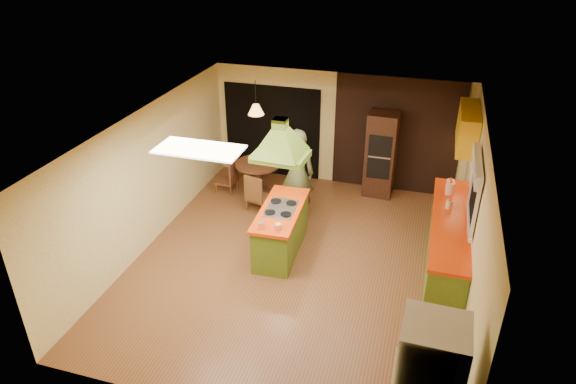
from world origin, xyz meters
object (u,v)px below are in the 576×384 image
(kitchen_island, at_px, (281,229))
(wall_oven, at_px, (381,154))
(canister_large, at_px, (450,188))
(man, at_px, (297,175))
(dining_table, at_px, (258,172))
(refrigerator, at_px, (427,384))

(kitchen_island, distance_m, wall_oven, 3.07)
(canister_large, bearing_deg, man, -178.67)
(man, bearing_deg, canister_large, 160.03)
(man, bearing_deg, dining_table, -56.64)
(canister_large, bearing_deg, wall_oven, 134.44)
(kitchen_island, distance_m, refrigerator, 4.13)
(dining_table, bearing_deg, man, -35.33)
(kitchen_island, relative_size, refrigerator, 1.03)
(dining_table, distance_m, canister_large, 3.99)
(refrigerator, bearing_deg, wall_oven, 103.71)
(kitchen_island, xyz_separation_m, wall_oven, (1.37, 2.70, 0.48))
(dining_table, xyz_separation_m, canister_large, (3.90, -0.69, 0.53))
(kitchen_island, height_order, wall_oven, wall_oven)
(kitchen_island, distance_m, canister_large, 3.11)
(wall_oven, xyz_separation_m, dining_table, (-2.49, -0.74, -0.41))
(man, bearing_deg, kitchen_island, 71.08)
(man, relative_size, refrigerator, 1.12)
(man, distance_m, dining_table, 1.38)
(kitchen_island, xyz_separation_m, dining_table, (-1.12, 1.96, 0.07))
(refrigerator, relative_size, dining_table, 1.77)
(man, height_order, wall_oven, man)
(man, height_order, canister_large, man)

